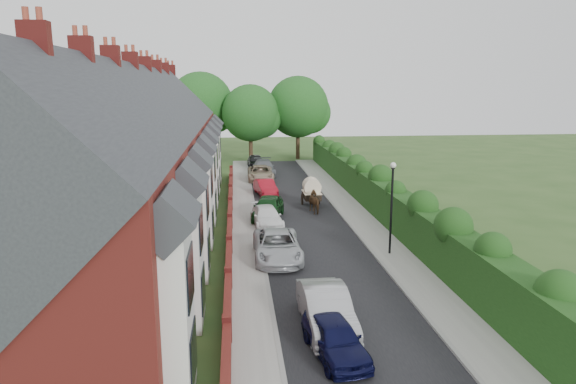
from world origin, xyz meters
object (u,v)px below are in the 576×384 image
car_silver_b (277,246)px  horse_cart (312,190)px  car_beige (261,173)px  car_white (267,217)px  car_black (256,161)px  car_silver_a (326,309)px  car_grey (264,168)px  horse (316,202)px  car_navy (335,338)px  lamppost (392,197)px  car_red (265,187)px  car_green (268,207)px

car_silver_b → horse_cart: horse_cart is taller
car_beige → car_white: bearing=-91.0°
car_silver_b → car_black: size_ratio=1.24×
car_silver_a → car_beige: bearing=90.4°
car_grey → car_black: bearing=97.0°
car_silver_a → horse_cart: bearing=81.8°
car_silver_b → horse: size_ratio=2.83×
car_navy → car_silver_b: (-1.15, 10.19, 0.08)m
lamppost → car_red: (-5.82, 16.48, -2.63)m
car_silver_b → car_green: size_ratio=1.15×
lamppost → horse: 10.53m
lamppost → car_navy: 11.68m
car_silver_a → car_silver_b: (-1.19, 8.19, -0.05)m
car_silver_a → car_navy: bearing=-92.5°
car_navy → horse: (2.51, 20.11, 0.14)m
lamppost → car_silver_a: bearing=-121.4°
horse → car_beige: bearing=-89.7°
car_silver_b → horse_cart: size_ratio=1.73×
car_black → car_silver_b: bearing=-92.2°
car_navy → car_green: bearing=84.0°
car_black → horse_cart: horse_cart is taller
car_navy → car_silver_a: bearing=79.5°
car_green → car_black: bearing=102.0°
car_silver_a → horse_cart: (2.46, 20.15, 0.48)m
car_navy → car_grey: (-0.33, 36.63, 0.12)m
car_green → car_beige: 14.52m
car_silver_a → car_grey: size_ratio=0.91×
horse_cart → car_grey: bearing=101.1°
lamppost → car_silver_a: 9.92m
car_silver_a → car_white: (-1.34, 14.80, -0.15)m
car_green → car_red: 7.89m
car_grey → horse: bearing=-80.8°
car_silver_a → horse_cart: size_ratio=1.57×
lamppost → car_white: bearing=133.8°
car_navy → car_silver_b: bearing=87.2°
horse → car_navy: bearing=69.0°
horse → horse_cart: 2.09m
car_silver_a → car_white: 14.86m
car_green → horse_cart: (3.57, 3.35, 0.48)m
horse → car_grey: bearing=-94.2°
horse → car_green: bearing=6.2°
car_silver_a → car_green: car_silver_a is taller
car_beige → horse_cart: (3.36, -11.17, 0.54)m
car_silver_a → car_green: (-1.11, 16.80, -0.00)m
car_grey → horse_cart: horse_cart is taller
car_silver_b → car_silver_a: bearing=-81.2°
car_navy → car_silver_a: car_silver_a is taller
car_green → horse_cart: horse_cart is taller
car_silver_a → car_beige: size_ratio=0.91×
lamppost → car_silver_b: size_ratio=0.97×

